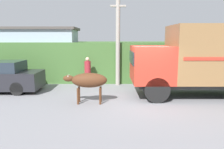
# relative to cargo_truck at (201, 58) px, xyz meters

# --- Properties ---
(ground_plane) EXTENTS (60.00, 60.00, 0.00)m
(ground_plane) POSITION_rel_cargo_truck_xyz_m (-2.89, -1.06, -1.83)
(ground_plane) COLOR gray
(hillside_embankment) EXTENTS (32.00, 5.84, 2.52)m
(hillside_embankment) POSITION_rel_cargo_truck_xyz_m (-2.89, 5.80, -0.57)
(hillside_embankment) COLOR #426B33
(hillside_embankment) RESTS_ON ground_plane
(building_backdrop) EXTENTS (5.11, 2.70, 3.46)m
(building_backdrop) POSITION_rel_cargo_truck_xyz_m (-9.01, 4.32, -0.08)
(building_backdrop) COLOR #99ADB7
(building_backdrop) RESTS_ON ground_plane
(cargo_truck) EXTENTS (6.07, 2.51, 3.36)m
(cargo_truck) POSITION_rel_cargo_truck_xyz_m (0.00, 0.00, 0.00)
(cargo_truck) COLOR #2D2D2D
(cargo_truck) RESTS_ON ground_plane
(brown_cow) EXTENTS (1.86, 0.62, 1.32)m
(brown_cow) POSITION_rel_cargo_truck_xyz_m (-5.20, -1.16, -0.84)
(brown_cow) COLOR #512D19
(brown_cow) RESTS_ON ground_plane
(pedestrian_on_hill) EXTENTS (0.46, 0.46, 1.69)m
(pedestrian_on_hill) POSITION_rel_cargo_truck_xyz_m (-5.60, 2.27, -0.90)
(pedestrian_on_hill) COLOR #38332D
(pedestrian_on_hill) RESTS_ON ground_plane
(utility_pole) EXTENTS (0.90, 0.25, 5.21)m
(utility_pole) POSITION_rel_cargo_truck_xyz_m (-3.84, 2.66, 0.88)
(utility_pole) COLOR #9E998E
(utility_pole) RESTS_ON ground_plane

